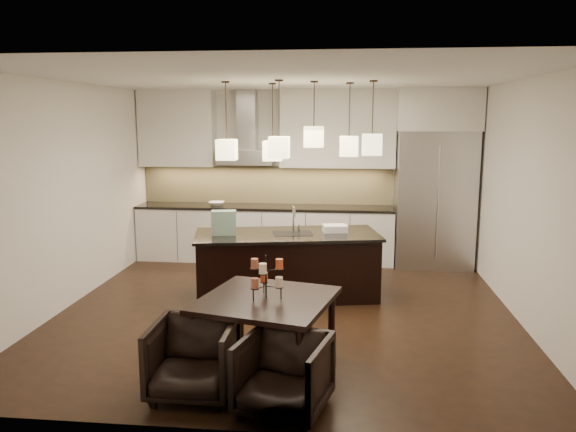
# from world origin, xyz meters

# --- Properties ---
(floor) EXTENTS (5.50, 5.50, 0.02)m
(floor) POSITION_xyz_m (0.00, 0.00, -0.01)
(floor) COLOR black
(floor) RESTS_ON ground
(ceiling) EXTENTS (5.50, 5.50, 0.02)m
(ceiling) POSITION_xyz_m (0.00, 0.00, 2.81)
(ceiling) COLOR white
(ceiling) RESTS_ON wall_back
(wall_back) EXTENTS (5.50, 0.02, 2.80)m
(wall_back) POSITION_xyz_m (0.00, 2.76, 1.40)
(wall_back) COLOR silver
(wall_back) RESTS_ON ground
(wall_front) EXTENTS (5.50, 0.02, 2.80)m
(wall_front) POSITION_xyz_m (0.00, -2.76, 1.40)
(wall_front) COLOR silver
(wall_front) RESTS_ON ground
(wall_left) EXTENTS (0.02, 5.50, 2.80)m
(wall_left) POSITION_xyz_m (-2.76, 0.00, 1.40)
(wall_left) COLOR silver
(wall_left) RESTS_ON ground
(wall_right) EXTENTS (0.02, 5.50, 2.80)m
(wall_right) POSITION_xyz_m (2.76, 0.00, 1.40)
(wall_right) COLOR silver
(wall_right) RESTS_ON ground
(refrigerator) EXTENTS (1.20, 0.72, 2.15)m
(refrigerator) POSITION_xyz_m (2.10, 2.38, 1.07)
(refrigerator) COLOR #B7B7BA
(refrigerator) RESTS_ON floor
(fridge_panel) EXTENTS (1.26, 0.72, 0.65)m
(fridge_panel) POSITION_xyz_m (2.10, 2.38, 2.47)
(fridge_panel) COLOR silver
(fridge_panel) RESTS_ON refrigerator
(lower_cabinets) EXTENTS (4.21, 0.62, 0.88)m
(lower_cabinets) POSITION_xyz_m (-0.62, 2.43, 0.44)
(lower_cabinets) COLOR silver
(lower_cabinets) RESTS_ON floor
(countertop) EXTENTS (4.21, 0.66, 0.04)m
(countertop) POSITION_xyz_m (-0.62, 2.43, 0.90)
(countertop) COLOR black
(countertop) RESTS_ON lower_cabinets
(backsplash) EXTENTS (4.21, 0.02, 0.63)m
(backsplash) POSITION_xyz_m (-0.62, 2.73, 1.24)
(backsplash) COLOR tan
(backsplash) RESTS_ON countertop
(upper_cab_left) EXTENTS (1.25, 0.35, 1.25)m
(upper_cab_left) POSITION_xyz_m (-2.10, 2.57, 2.17)
(upper_cab_left) COLOR silver
(upper_cab_left) RESTS_ON wall_back
(upper_cab_right) EXTENTS (1.85, 0.35, 1.25)m
(upper_cab_right) POSITION_xyz_m (0.55, 2.57, 2.17)
(upper_cab_right) COLOR silver
(upper_cab_right) RESTS_ON wall_back
(hood_canopy) EXTENTS (0.90, 0.52, 0.24)m
(hood_canopy) POSITION_xyz_m (-0.93, 2.48, 1.72)
(hood_canopy) COLOR #B7B7BA
(hood_canopy) RESTS_ON wall_back
(hood_chimney) EXTENTS (0.30, 0.28, 0.96)m
(hood_chimney) POSITION_xyz_m (-0.93, 2.59, 2.32)
(hood_chimney) COLOR #B7B7BA
(hood_chimney) RESTS_ON hood_canopy
(fruit_bowl) EXTENTS (0.27, 0.27, 0.06)m
(fruit_bowl) POSITION_xyz_m (-1.42, 2.38, 0.95)
(fruit_bowl) COLOR silver
(fruit_bowl) RESTS_ON countertop
(island_body) EXTENTS (2.46, 1.36, 0.82)m
(island_body) POSITION_xyz_m (-0.05, 0.56, 0.41)
(island_body) COLOR black
(island_body) RESTS_ON floor
(island_top) EXTENTS (2.55, 1.45, 0.04)m
(island_top) POSITION_xyz_m (-0.05, 0.56, 0.84)
(island_top) COLOR black
(island_top) RESTS_ON island_body
(faucet) EXTENTS (0.13, 0.24, 0.35)m
(faucet) POSITION_xyz_m (0.02, 0.67, 1.03)
(faucet) COLOR silver
(faucet) RESTS_ON island_top
(tote_bag) EXTENTS (0.34, 0.23, 0.32)m
(tote_bag) POSITION_xyz_m (-0.86, 0.39, 1.01)
(tote_bag) COLOR #154937
(tote_bag) RESTS_ON island_top
(food_container) EXTENTS (0.35, 0.28, 0.09)m
(food_container) POSITION_xyz_m (0.57, 0.73, 0.90)
(food_container) COLOR silver
(food_container) RESTS_ON island_top
(dining_table) EXTENTS (1.40, 1.40, 0.70)m
(dining_table) POSITION_xyz_m (-0.01, -1.64, 0.35)
(dining_table) COLOR black
(dining_table) RESTS_ON floor
(candelabra) EXTENTS (0.40, 0.40, 0.41)m
(candelabra) POSITION_xyz_m (-0.01, -1.64, 0.90)
(candelabra) COLOR black
(candelabra) RESTS_ON dining_table
(candle_a) EXTENTS (0.09, 0.09, 0.09)m
(candle_a) POSITION_xyz_m (0.11, -1.67, 0.86)
(candle_a) COLOR beige
(candle_a) RESTS_ON candelabra
(candle_b) EXTENTS (0.09, 0.09, 0.09)m
(candle_b) POSITION_xyz_m (-0.05, -1.51, 0.86)
(candle_b) COLOR #CF4822
(candle_b) RESTS_ON candelabra
(candle_c) EXTENTS (0.09, 0.09, 0.09)m
(candle_c) POSITION_xyz_m (-0.10, -1.73, 0.86)
(candle_c) COLOR #A25238
(candle_c) RESTS_ON candelabra
(candle_d) EXTENTS (0.09, 0.09, 0.09)m
(candle_d) POSITION_xyz_m (0.11, -1.58, 1.01)
(candle_d) COLOR #CF4822
(candle_d) RESTS_ON candelabra
(candle_e) EXTENTS (0.09, 0.09, 0.09)m
(candle_e) POSITION_xyz_m (-0.12, -1.59, 1.01)
(candle_e) COLOR #A25238
(candle_e) RESTS_ON candelabra
(candle_f) EXTENTS (0.09, 0.09, 0.09)m
(candle_f) POSITION_xyz_m (-0.02, -1.76, 1.01)
(candle_f) COLOR beige
(candle_f) RESTS_ON candelabra
(armchair_left) EXTENTS (0.70, 0.72, 0.65)m
(armchair_left) POSITION_xyz_m (-0.56, -2.22, 0.33)
(armchair_left) COLOR black
(armchair_left) RESTS_ON floor
(armchair_right) EXTENTS (0.83, 0.84, 0.63)m
(armchair_right) POSITION_xyz_m (0.24, -2.41, 0.32)
(armchair_right) COLOR black
(armchair_right) RESTS_ON floor
(pendant_a) EXTENTS (0.24, 0.24, 0.26)m
(pendant_a) POSITION_xyz_m (-0.81, 0.43, 1.95)
(pendant_a) COLOR #FFF3AE
(pendant_a) RESTS_ON ceiling
(pendant_b) EXTENTS (0.24, 0.24, 0.26)m
(pendant_b) POSITION_xyz_m (-0.27, 0.83, 1.92)
(pendant_b) COLOR #FFF3AE
(pendant_b) RESTS_ON ceiling
(pendant_c) EXTENTS (0.24, 0.24, 0.26)m
(pendant_c) POSITION_xyz_m (0.30, 0.49, 2.12)
(pendant_c) COLOR #FFF3AE
(pendant_c) RESTS_ON ceiling
(pendant_d) EXTENTS (0.24, 0.24, 0.26)m
(pendant_d) POSITION_xyz_m (0.74, 0.82, 1.98)
(pendant_d) COLOR #FFF3AE
(pendant_d) RESTS_ON ceiling
(pendant_e) EXTENTS (0.24, 0.24, 0.26)m
(pendant_e) POSITION_xyz_m (1.02, 0.45, 2.02)
(pendant_e) COLOR #FFF3AE
(pendant_e) RESTS_ON ceiling
(pendant_f) EXTENTS (0.24, 0.24, 0.26)m
(pendant_f) POSITION_xyz_m (-0.11, 0.20, 2.00)
(pendant_f) COLOR #FFF3AE
(pendant_f) RESTS_ON ceiling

